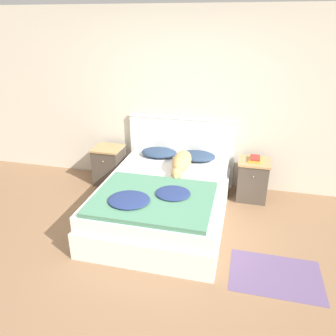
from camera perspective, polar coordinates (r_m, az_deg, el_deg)
The scene contains 12 objects.
ground_plane at distance 3.57m, azimuth -5.32°, elevation -16.79°, with size 16.00×16.00×0.00m, color #896647.
wall_back at distance 4.87m, azimuth 2.23°, elevation 11.63°, with size 9.00×0.06×2.55m.
bed at distance 4.19m, azimuth -0.68°, elevation -5.62°, with size 1.53×2.09×0.51m.
headboard at distance 5.01m, azimuth 2.32°, elevation 3.30°, with size 1.61×0.06×1.06m.
nightstand_left at distance 5.17m, azimuth -10.24°, elevation 0.53°, with size 0.43×0.42×0.58m.
nightstand_right at distance 4.77m, azimuth 14.47°, elevation -1.96°, with size 0.43×0.42×0.58m.
pillow_left at distance 4.83m, azimuth -1.57°, elevation 2.71°, with size 0.53×0.37×0.11m.
pillow_right at distance 4.72m, azimuth 5.06°, elevation 2.11°, with size 0.53×0.37×0.11m.
quilt at distance 3.65m, azimuth -2.73°, elevation -5.29°, with size 1.31×1.04×0.09m.
dog at distance 4.37m, azimuth 2.37°, elevation 1.01°, with size 0.25×0.79×0.23m.
book_stack at distance 4.66m, azimuth 14.94°, elevation 1.54°, with size 0.18×0.22×0.05m.
rug at distance 3.63m, azimuth 18.21°, elevation -17.32°, with size 0.91×0.63×0.00m.
Camera 1 is at (0.94, -2.53, 2.34)m, focal length 35.00 mm.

